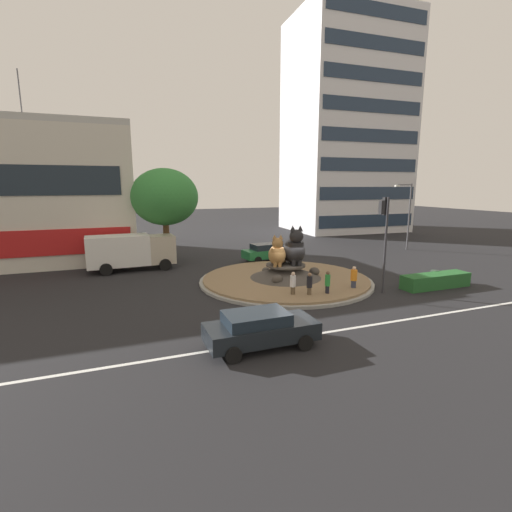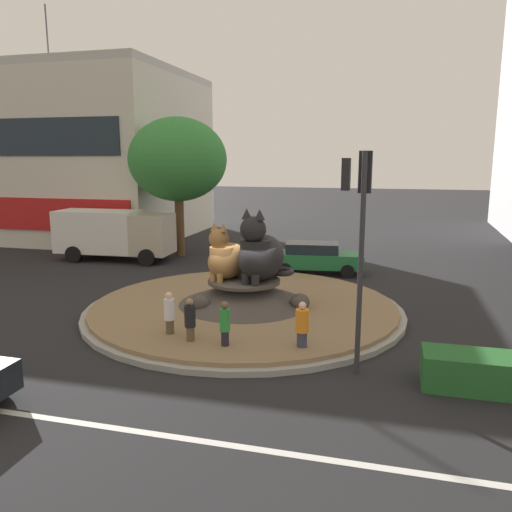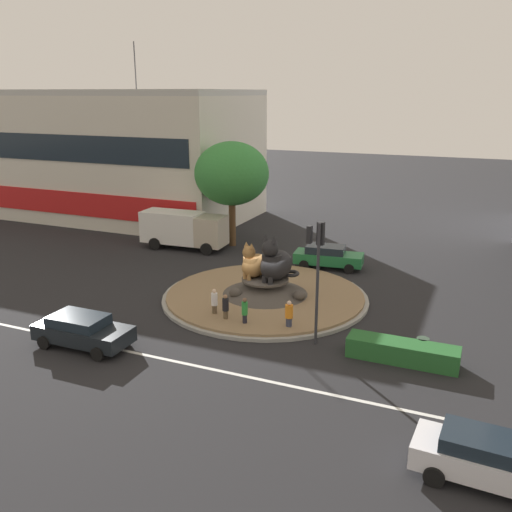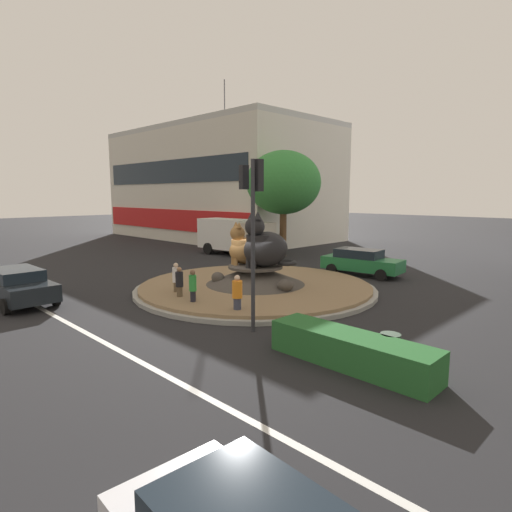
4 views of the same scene
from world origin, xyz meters
TOP-DOWN VIEW (x-y plane):
  - ground_plane at (0.00, 0.00)m, footprint 160.00×160.00m
  - lane_centreline at (0.00, -8.69)m, footprint 112.00×0.20m
  - roundabout_island at (0.00, -0.00)m, footprint 11.70×11.70m
  - cat_statue_tabby at (-0.66, -0.05)m, footprint 1.96×2.21m
  - cat_statue_black at (0.62, -0.04)m, footprint 2.12×2.69m
  - traffic_light_mast at (4.35, -4.45)m, footprint 0.73×0.51m
  - office_tower at (21.05, 24.88)m, footprint 15.78×13.10m
  - clipped_hedge_strip at (8.43, -4.74)m, footprint 4.79×1.20m
  - broadleaf_tree_behind_island at (-6.67, 9.64)m, footprint 5.56×5.56m
  - streetlight_arm at (16.97, 7.29)m, footprint 1.89×0.44m
  - pedestrian_black_shirt at (-0.46, -4.15)m, footprint 0.33×0.33m
  - pedestrian_green_shirt at (0.66, -4.28)m, footprint 0.30×0.30m
  - pedestrian_white_shirt at (-1.30, -3.74)m, footprint 0.33×0.33m
  - pedestrian_orange_shirt at (2.82, -3.80)m, footprint 0.39×0.39m
  - hatchback_near_shophouse at (1.65, 7.05)m, footprint 4.70×2.33m
  - parked_car_right at (-5.41, -9.04)m, footprint 4.57×2.15m
  - delivery_box_truck at (-9.66, 7.43)m, footprint 6.57×2.67m
  - litter_bin at (9.18, -3.97)m, footprint 0.56×0.56m

SIDE VIEW (x-z plane):
  - ground_plane at x=0.00m, z-range 0.00..0.00m
  - lane_centreline at x=0.00m, z-range 0.00..0.01m
  - roundabout_island at x=0.00m, z-range -0.24..0.99m
  - clipped_hedge_strip at x=8.43m, z-range 0.00..0.90m
  - litter_bin at x=9.18m, z-range 0.00..0.90m
  - parked_car_right at x=-5.41m, z-range 0.05..1.55m
  - hatchback_near_shophouse at x=1.65m, z-range 0.04..1.57m
  - pedestrian_black_shirt at x=-0.46m, z-range 0.05..1.65m
  - pedestrian_orange_shirt at x=2.82m, z-range 0.03..1.68m
  - pedestrian_white_shirt at x=-1.30m, z-range 0.05..1.69m
  - pedestrian_green_shirt at x=0.66m, z-range 0.06..1.69m
  - delivery_box_truck at x=-9.66m, z-range 0.17..2.93m
  - cat_statue_tabby at x=-0.66m, z-range 0.94..3.07m
  - cat_statue_black at x=0.62m, z-range 0.87..3.55m
  - streetlight_arm at x=16.97m, z-range 0.54..7.20m
  - traffic_light_mast at x=4.35m, z-range 1.32..7.13m
  - broadleaf_tree_behind_island at x=-6.67m, z-range 1.57..9.48m
  - office_tower at x=21.05m, z-range 0.00..29.18m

